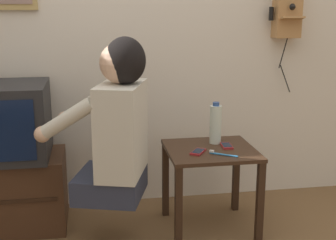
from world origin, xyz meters
TOP-DOWN VIEW (x-y plane):
  - wall_back at (0.00, 1.00)m, footprint 6.80×0.05m
  - side_table at (0.39, 0.47)m, footprint 0.53×0.50m
  - person at (-0.17, 0.36)m, footprint 0.63×0.55m
  - tv_stand at (-0.86, 0.69)m, footprint 0.75×0.43m
  - wall_phone_antique at (1.02, 0.92)m, footprint 0.22×0.19m
  - cell_phone_held at (0.30, 0.40)m, footprint 0.12×0.14m
  - cell_phone_spare at (0.50, 0.49)m, footprint 0.07×0.13m
  - water_bottle at (0.45, 0.58)m, footprint 0.07×0.07m
  - toothbrush at (0.42, 0.34)m, footprint 0.15×0.11m

SIDE VIEW (x-z plane):
  - tv_stand at x=-0.86m, z-range 0.00..0.46m
  - side_table at x=0.39m, z-range 0.16..0.67m
  - cell_phone_held at x=0.30m, z-range 0.52..0.53m
  - cell_phone_spare at x=0.50m, z-range 0.52..0.53m
  - toothbrush at x=0.42m, z-range 0.51..0.53m
  - water_bottle at x=0.45m, z-range 0.51..0.77m
  - person at x=-0.17m, z-range 0.27..1.17m
  - wall_back at x=0.00m, z-range 0.00..2.55m
  - wall_phone_antique at x=1.02m, z-range 0.93..1.70m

